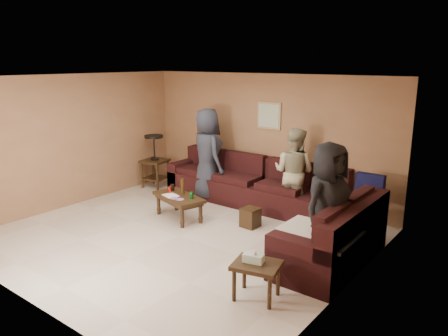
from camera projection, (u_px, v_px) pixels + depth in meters
The scene contains 10 objects.
room at pixel (177, 134), 6.59m from camera, with size 5.60×5.50×2.50m.
sectional_sofa at pixel (273, 203), 7.60m from camera, with size 4.65×2.90×0.97m.
coffee_table at pixel (179, 199), 7.70m from camera, with size 1.12×0.77×0.71m.
end_table_left at pixel (155, 160), 9.59m from camera, with size 0.59×0.59×1.16m.
side_table_right at pixel (256, 268), 5.10m from camera, with size 0.63×0.56×0.59m.
waste_bin at pixel (250, 217), 7.36m from camera, with size 0.27×0.27×0.33m, color #332111.
wall_art at pixel (269, 116), 8.43m from camera, with size 0.52×0.04×0.52m.
person_left at pixel (207, 154), 8.73m from camera, with size 0.89×0.58×1.83m, color #272B37.
person_middle at pixel (294, 172), 7.78m from camera, with size 0.78×0.61×1.60m, color tan.
person_right at pixel (327, 207), 5.76m from camera, with size 0.85×0.55×1.74m, color black.
Camera 1 is at (4.54, -4.74, 2.75)m, focal length 35.00 mm.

